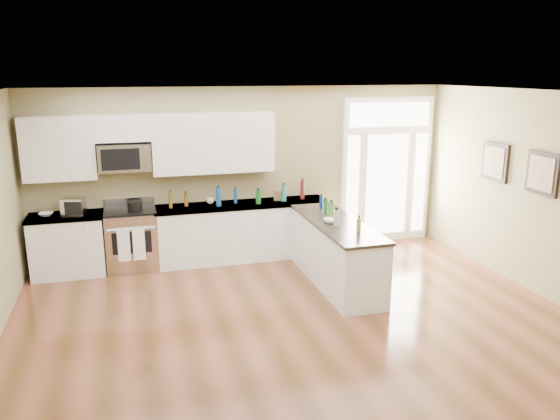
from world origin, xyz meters
name	(u,v)px	position (x,y,z in m)	size (l,w,h in m)	color
ground	(331,369)	(0.00, 0.00, 0.00)	(8.00, 8.00, 0.00)	#523217
room_shell	(335,212)	(0.00, 0.00, 1.71)	(8.00, 8.00, 8.00)	#94895D
back_cabinet_left	(68,247)	(-2.87, 3.69, 0.44)	(1.10, 0.66, 0.94)	white
back_cabinet_right	(243,233)	(-0.16, 3.69, 0.44)	(2.85, 0.66, 0.94)	white
peninsula_cabinet	(336,255)	(0.93, 2.24, 0.43)	(0.69, 2.32, 0.94)	white
upper_cabinet_left	(59,148)	(-2.88, 3.83, 1.93)	(1.04, 0.33, 0.95)	white
upper_cabinet_right	(214,143)	(-0.57, 3.83, 1.93)	(1.94, 0.33, 0.95)	white
upper_cabinet_short	(122,128)	(-1.95, 3.83, 2.20)	(0.82, 0.33, 0.40)	white
microwave	(124,157)	(-1.95, 3.80, 1.76)	(0.78, 0.41, 0.42)	silver
entry_door	(386,171)	(2.55, 3.95, 1.30)	(1.70, 0.10, 2.60)	white
wall_art_near	(495,162)	(3.47, 2.20, 1.70)	(0.05, 0.58, 0.58)	black
wall_art_far	(542,173)	(3.47, 1.20, 1.70)	(0.05, 0.58, 0.58)	black
kitchen_range	(132,239)	(-1.93, 3.69, 0.48)	(0.78, 0.69, 1.08)	silver
stockpot	(135,206)	(-1.85, 3.59, 1.04)	(0.22, 0.22, 0.17)	black
toaster_oven	(74,207)	(-2.73, 3.63, 1.08)	(0.32, 0.25, 0.27)	silver
cardboard_box	(280,195)	(0.51, 3.76, 1.02)	(0.20, 0.14, 0.16)	brown
bowl_left	(46,214)	(-3.13, 3.72, 0.97)	(0.21, 0.21, 0.05)	white
bowl_peninsula	(330,221)	(0.81, 2.20, 0.97)	(0.20, 0.20, 0.06)	white
cup_counter	(210,201)	(-0.66, 3.82, 0.99)	(0.12, 0.12, 0.09)	white
counter_bottles	(277,201)	(0.30, 3.18, 1.07)	(2.39, 2.12, 0.31)	#19591E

